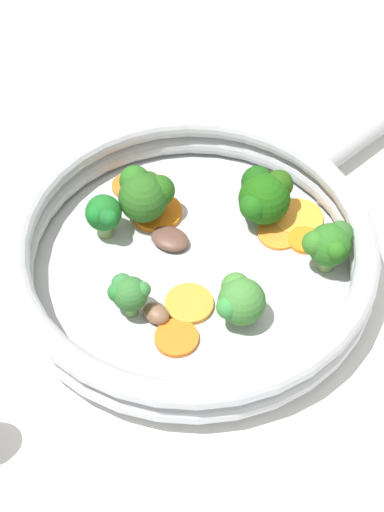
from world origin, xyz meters
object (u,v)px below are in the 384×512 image
(broccoli_floret_0, at_px, (239,298))
(carrot_slice_5, at_px, (129,186))
(broccoli_floret_1, at_px, (329,244))
(skillet, at_px, (192,271))
(carrot_slice_1, at_px, (279,233))
(broccoli_floret_3, at_px, (128,293))
(mushroom_piece_0, at_px, (156,313))
(broccoli_floret_2, at_px, (264,195))
(broccoli_floret_4, at_px, (103,215))
(carrot_slice_6, at_px, (157,212))
(broccoli_floret_5, at_px, (145,193))
(carrot_slice_3, at_px, (298,218))
(carrot_slice_2, at_px, (189,304))
(mushroom_piece_1, at_px, (170,239))
(carrot_slice_0, at_px, (305,240))
(carrot_slice_4, at_px, (177,338))

(broccoli_floret_0, bearing_deg, carrot_slice_5, -35.87)
(broccoli_floret_1, bearing_deg, broccoli_floret_0, 55.36)
(skillet, distance_m, carrot_slice_1, 0.09)
(carrot_slice_1, bearing_deg, carrot_slice_5, -2.35)
(broccoli_floret_3, relative_size, mushroom_piece_0, 1.66)
(broccoli_floret_2, relative_size, broccoli_floret_4, 1.26)
(skillet, bearing_deg, mushroom_piece_0, 82.54)
(carrot_slice_6, distance_m, broccoli_floret_1, 0.16)
(carrot_slice_1, xyz_separation_m, mushroom_piece_0, (0.07, 0.12, 0.01))
(carrot_slice_5, height_order, broccoli_floret_0, broccoli_floret_0)
(broccoli_floret_5, bearing_deg, broccoli_floret_0, 146.71)
(carrot_slice_3, bearing_deg, broccoli_floret_3, 55.81)
(broccoli_floret_3, bearing_deg, carrot_slice_1, -125.79)
(carrot_slice_5, distance_m, broccoli_floret_3, 0.15)
(skillet, bearing_deg, carrot_slice_2, 107.69)
(mushroom_piece_1, bearing_deg, broccoli_floret_0, 146.75)
(broccoli_floret_3, distance_m, mushroom_piece_0, 0.03)
(skillet, distance_m, broccoli_floret_5, 0.08)
(broccoli_floret_1, bearing_deg, broccoli_floret_3, 37.07)
(carrot_slice_0, xyz_separation_m, broccoli_floret_1, (-0.02, 0.02, 0.03))
(carrot_slice_3, relative_size, mushroom_piece_0, 1.85)
(carrot_slice_4, xyz_separation_m, broccoli_floret_0, (-0.04, -0.04, 0.02))
(carrot_slice_3, xyz_separation_m, carrot_slice_6, (0.12, 0.04, 0.00))
(carrot_slice_1, xyz_separation_m, broccoli_floret_3, (0.09, 0.12, 0.02))
(mushroom_piece_0, bearing_deg, carrot_slice_1, -118.47)
(skillet, distance_m, broccoli_floret_1, 0.12)
(carrot_slice_6, distance_m, mushroom_piece_0, 0.12)
(carrot_slice_0, bearing_deg, broccoli_floret_3, 47.72)
(carrot_slice_0, relative_size, broccoli_floret_4, 0.69)
(carrot_slice_0, height_order, carrot_slice_4, same)
(carrot_slice_3, distance_m, broccoli_floret_0, 0.12)
(carrot_slice_0, height_order, mushroom_piece_1, mushroom_piece_1)
(carrot_slice_4, distance_m, carrot_slice_5, 0.18)
(carrot_slice_1, distance_m, broccoli_floret_1, 0.06)
(carrot_slice_5, relative_size, carrot_slice_6, 0.71)
(carrot_slice_0, distance_m, broccoli_floret_1, 0.04)
(carrot_slice_0, xyz_separation_m, broccoli_floret_5, (0.14, 0.02, 0.03))
(mushroom_piece_0, bearing_deg, broccoli_floret_4, -41.23)
(broccoli_floret_5, bearing_deg, carrot_slice_4, 123.28)
(carrot_slice_4, relative_size, broccoli_floret_2, 0.66)
(carrot_slice_4, height_order, broccoli_floret_0, broccoli_floret_0)
(skillet, xyz_separation_m, carrot_slice_4, (-0.02, 0.08, 0.01))
(carrot_slice_1, height_order, broccoli_floret_0, broccoli_floret_0)
(carrot_slice_2, bearing_deg, skillet, -72.31)
(broccoli_floret_4, bearing_deg, carrot_slice_0, -161.32)
(skillet, bearing_deg, carrot_slice_4, 101.59)
(carrot_slice_1, relative_size, broccoli_floret_3, 0.94)
(broccoli_floret_4, bearing_deg, carrot_slice_2, 154.90)
(carrot_slice_1, distance_m, broccoli_floret_5, 0.12)
(mushroom_piece_0, bearing_deg, carrot_slice_6, -67.65)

